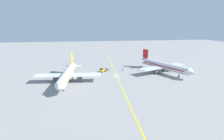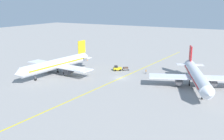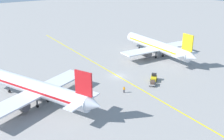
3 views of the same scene
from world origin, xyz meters
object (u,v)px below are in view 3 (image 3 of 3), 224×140
airplane_adjacent_stand (157,46)px  ground_crew_worker (124,89)px  baggage_cart_trailing (153,83)px  traffic_cone_mid_apron (168,53)px  airplane_at_gate (36,88)px  baggage_tug_white (154,78)px

airplane_adjacent_stand → ground_crew_worker: 32.11m
airplane_adjacent_stand → ground_crew_worker: size_ratio=21.16×
ground_crew_worker → baggage_cart_trailing: bearing=-7.7°
baggage_cart_trailing → ground_crew_worker: (-8.79, 1.19, 0.15)m
ground_crew_worker → traffic_cone_mid_apron: 36.14m
traffic_cone_mid_apron → airplane_at_gate: bearing=-172.4°
ground_crew_worker → baggage_tug_white: bearing=4.6°
airplane_adjacent_stand → baggage_tug_white: 22.38m
airplane_adjacent_stand → baggage_cart_trailing: size_ratio=12.27×
baggage_tug_white → ground_crew_worker: size_ratio=1.95×
airplane_at_gate → baggage_tug_white: airplane_at_gate is taller
airplane_at_gate → ground_crew_worker: bearing=-22.1°
airplane_adjacent_stand → ground_crew_worker: airplane_adjacent_stand is taller
airplane_adjacent_stand → baggage_cart_trailing: (-19.03, -16.98, -2.95)m
airplane_at_gate → traffic_cone_mid_apron: size_ratio=62.14×
baggage_tug_white → ground_crew_worker: baggage_tug_white is taller
airplane_adjacent_stand → traffic_cone_mid_apron: 6.26m
baggage_cart_trailing → traffic_cone_mid_apron: (24.17, 16.00, -0.49)m
ground_crew_worker → traffic_cone_mid_apron: ground_crew_worker is taller
airplane_adjacent_stand → baggage_cart_trailing: 25.67m
airplane_at_gate → baggage_cart_trailing: size_ratio=11.80×
baggage_tug_white → traffic_cone_mid_apron: size_ratio=5.94×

